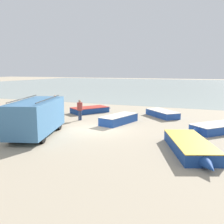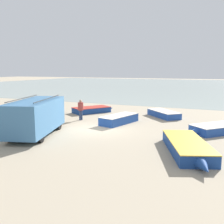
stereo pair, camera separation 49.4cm
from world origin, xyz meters
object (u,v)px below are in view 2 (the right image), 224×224
object	(u,v)px
fishing_rowboat_5	(163,114)
fisherman_3	(81,108)
fisherman_0	(57,104)
fishing_rowboat_2	(92,110)
fisherman_1	(57,102)
parked_van	(36,116)
fishing_rowboat_1	(120,119)
fishing_rowboat_0	(215,129)
fishing_rowboat_3	(188,147)

from	to	relation	value
fishing_rowboat_5	fisherman_3	size ratio (longest dim) A/B	2.18
fishing_rowboat_5	fisherman_0	bearing A→B (deg)	63.49
fishing_rowboat_2	fisherman_1	size ratio (longest dim) A/B	2.48
parked_van	fisherman_0	distance (m)	7.28
fishing_rowboat_1	fisherman_1	distance (m)	7.97
parked_van	fishing_rowboat_0	size ratio (longest dim) A/B	1.61
fishing_rowboat_0	fishing_rowboat_5	xyz separation A→B (m)	(-4.35, 4.49, -0.00)
parked_van	fisherman_3	world-z (taller)	parked_van
parked_van	fisherman_3	size ratio (longest dim) A/B	3.45
fishing_rowboat_3	fisherman_1	bearing A→B (deg)	-142.62
fishing_rowboat_3	fishing_rowboat_1	bearing A→B (deg)	-155.15
fishing_rowboat_1	fishing_rowboat_5	bearing A→B (deg)	-16.20
fishing_rowboat_2	fishing_rowboat_3	bearing A→B (deg)	-98.30
fishing_rowboat_3	fishing_rowboat_5	xyz separation A→B (m)	(-3.31, 9.35, -0.02)
fishing_rowboat_3	fisherman_1	size ratio (longest dim) A/B	3.45
fishing_rowboat_1	fishing_rowboat_2	size ratio (longest dim) A/B	1.05
parked_van	fishing_rowboat_5	bearing A→B (deg)	-48.95
fishing_rowboat_0	fisherman_3	size ratio (longest dim) A/B	2.14
fisherman_1	fisherman_0	bearing A→B (deg)	-139.57
fisherman_3	fishing_rowboat_0	bearing A→B (deg)	18.17
parked_van	fishing_rowboat_5	xyz separation A→B (m)	(5.77, 9.38, -0.93)
fisherman_0	fisherman_3	bearing A→B (deg)	87.59
fishing_rowboat_0	fisherman_3	bearing A→B (deg)	-49.36
fishing_rowboat_0	fishing_rowboat_2	xyz separation A→B (m)	(-10.94, 4.06, -0.01)
fisherman_1	fisherman_3	bearing A→B (deg)	-118.40
fisherman_1	parked_van	bearing A→B (deg)	-148.00
fishing_rowboat_5	fishing_rowboat_2	bearing A→B (deg)	49.70
fishing_rowboat_1	fishing_rowboat_5	distance (m)	4.59
parked_van	fishing_rowboat_1	xyz separation A→B (m)	(3.42, 5.44, -0.88)
fisherman_0	fisherman_1	xyz separation A→B (m)	(-1.02, 1.42, -0.02)
fishing_rowboat_2	fisherman_1	bearing A→B (deg)	139.82
fishing_rowboat_3	fisherman_0	world-z (taller)	fisherman_0
fishing_rowboat_3	fisherman_0	bearing A→B (deg)	-139.76
fishing_rowboat_2	fisherman_1	distance (m)	3.49
parked_van	fishing_rowboat_3	xyz separation A→B (m)	(9.08, 0.03, -0.90)
fisherman_1	fisherman_3	xyz separation A→B (m)	(4.17, -2.73, 0.03)
fishing_rowboat_0	fishing_rowboat_1	xyz separation A→B (m)	(-6.70, 0.55, 0.04)
fishing_rowboat_0	fishing_rowboat_5	distance (m)	6.25
fishing_rowboat_0	fishing_rowboat_3	bearing A→B (deg)	30.72
fishing_rowboat_2	fisherman_0	xyz separation A→B (m)	(-2.27, -2.37, 0.72)
fishing_rowboat_3	fisherman_3	xyz separation A→B (m)	(-9.01, 5.24, 0.69)
fishing_rowboat_1	fisherman_1	bearing A→B (deg)	85.77
fishing_rowboat_2	fishing_rowboat_5	world-z (taller)	fishing_rowboat_5
fisherman_3	parked_van	bearing A→B (deg)	-70.36
fisherman_0	fisherman_1	size ratio (longest dim) A/B	1.02
fishing_rowboat_0	fishing_rowboat_2	size ratio (longest dim) A/B	0.89
fishing_rowboat_5	fisherman_1	xyz separation A→B (m)	(-9.87, -1.38, 0.69)
fishing_rowboat_1	fisherman_0	distance (m)	6.64
fishing_rowboat_1	fisherman_3	world-z (taller)	fisherman_3
fishing_rowboat_0	fishing_rowboat_2	world-z (taller)	fishing_rowboat_0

